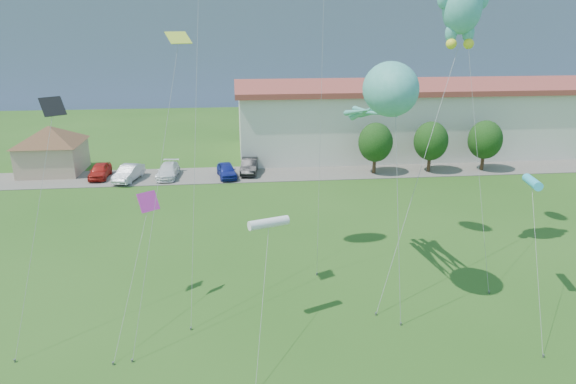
{
  "coord_description": "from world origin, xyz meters",
  "views": [
    {
      "loc": [
        -4.53,
        -17.25,
        15.48
      ],
      "look_at": [
        -1.91,
        8.0,
        6.98
      ],
      "focal_mm": 32.0,
      "sensor_mm": 36.0,
      "label": 1
    }
  ],
  "objects_px": {
    "parked_car_white": "(168,171)",
    "parked_car_black": "(249,166)",
    "parked_car_silver": "(129,173)",
    "teddy_bear_kite": "(463,2)",
    "octopus_kite": "(384,99)",
    "pavilion": "(51,145)",
    "parked_car_blue": "(227,170)",
    "warehouse": "(479,116)",
    "parked_car_red": "(100,171)"
  },
  "relations": [
    {
      "from": "parked_car_red",
      "to": "parked_car_black",
      "type": "relative_size",
      "value": 0.93
    },
    {
      "from": "pavilion",
      "to": "parked_car_silver",
      "type": "xyz_separation_m",
      "value": [
        8.53,
        -3.97,
        -2.19
      ]
    },
    {
      "from": "pavilion",
      "to": "parked_car_black",
      "type": "bearing_deg",
      "value": -7.01
    },
    {
      "from": "warehouse",
      "to": "parked_car_blue",
      "type": "bearing_deg",
      "value": -162.59
    },
    {
      "from": "parked_car_silver",
      "to": "octopus_kite",
      "type": "xyz_separation_m",
      "value": [
        18.87,
        -24.52,
        10.71
      ]
    },
    {
      "from": "teddy_bear_kite",
      "to": "pavilion",
      "type": "bearing_deg",
      "value": 145.12
    },
    {
      "from": "pavilion",
      "to": "parked_car_red",
      "type": "xyz_separation_m",
      "value": [
        5.42,
        -2.75,
        -2.22
      ]
    },
    {
      "from": "octopus_kite",
      "to": "teddy_bear_kite",
      "type": "bearing_deg",
      "value": 40.25
    },
    {
      "from": "parked_car_blue",
      "to": "teddy_bear_kite",
      "type": "relative_size",
      "value": 0.23
    },
    {
      "from": "parked_car_silver",
      "to": "parked_car_black",
      "type": "xyz_separation_m",
      "value": [
        12.29,
        1.41,
        0.0
      ]
    },
    {
      "from": "parked_car_red",
      "to": "parked_car_blue",
      "type": "xyz_separation_m",
      "value": [
        12.99,
        -1.16,
        -0.01
      ]
    },
    {
      "from": "warehouse",
      "to": "teddy_bear_kite",
      "type": "bearing_deg",
      "value": -119.38
    },
    {
      "from": "warehouse",
      "to": "parked_car_red",
      "type": "distance_m",
      "value": 45.55
    },
    {
      "from": "octopus_kite",
      "to": "teddy_bear_kite",
      "type": "relative_size",
      "value": 0.71
    },
    {
      "from": "pavilion",
      "to": "parked_car_silver",
      "type": "height_order",
      "value": "pavilion"
    },
    {
      "from": "parked_car_blue",
      "to": "teddy_bear_kite",
      "type": "height_order",
      "value": "teddy_bear_kite"
    },
    {
      "from": "parked_car_black",
      "to": "pavilion",
      "type": "bearing_deg",
      "value": 179.8
    },
    {
      "from": "pavilion",
      "to": "warehouse",
      "type": "distance_m",
      "value": 50.37
    },
    {
      "from": "parked_car_white",
      "to": "teddy_bear_kite",
      "type": "distance_m",
      "value": 33.13
    },
    {
      "from": "parked_car_black",
      "to": "teddy_bear_kite",
      "type": "relative_size",
      "value": 0.25
    },
    {
      "from": "parked_car_blue",
      "to": "parked_car_black",
      "type": "bearing_deg",
      "value": 20.44
    },
    {
      "from": "parked_car_red",
      "to": "teddy_bear_kite",
      "type": "xyz_separation_m",
      "value": [
        28.06,
        -20.59,
        15.75
      ]
    },
    {
      "from": "pavilion",
      "to": "parked_car_black",
      "type": "height_order",
      "value": "pavilion"
    },
    {
      "from": "warehouse",
      "to": "parked_car_red",
      "type": "height_order",
      "value": "warehouse"
    },
    {
      "from": "parked_car_white",
      "to": "parked_car_black",
      "type": "bearing_deg",
      "value": 8.1
    },
    {
      "from": "parked_car_white",
      "to": "teddy_bear_kite",
      "type": "xyz_separation_m",
      "value": [
        21.11,
        -20.07,
        15.79
      ]
    },
    {
      "from": "pavilion",
      "to": "octopus_kite",
      "type": "height_order",
      "value": "octopus_kite"
    },
    {
      "from": "warehouse",
      "to": "parked_car_blue",
      "type": "height_order",
      "value": "warehouse"
    },
    {
      "from": "parked_car_blue",
      "to": "octopus_kite",
      "type": "bearing_deg",
      "value": -78.77
    },
    {
      "from": "parked_car_red",
      "to": "parked_car_silver",
      "type": "height_order",
      "value": "parked_car_silver"
    },
    {
      "from": "parked_car_silver",
      "to": "parked_car_black",
      "type": "distance_m",
      "value": 12.37
    },
    {
      "from": "parked_car_silver",
      "to": "parked_car_black",
      "type": "height_order",
      "value": "parked_car_black"
    },
    {
      "from": "warehouse",
      "to": "parked_car_white",
      "type": "height_order",
      "value": "warehouse"
    },
    {
      "from": "parked_car_silver",
      "to": "teddy_bear_kite",
      "type": "height_order",
      "value": "teddy_bear_kite"
    },
    {
      "from": "warehouse",
      "to": "parked_car_black",
      "type": "bearing_deg",
      "value": -163.65
    },
    {
      "from": "warehouse",
      "to": "parked_car_silver",
      "type": "bearing_deg",
      "value": -166.49
    },
    {
      "from": "parked_car_silver",
      "to": "parked_car_white",
      "type": "xyz_separation_m",
      "value": [
        3.84,
        0.69,
        -0.07
      ]
    },
    {
      "from": "pavilion",
      "to": "parked_car_blue",
      "type": "relative_size",
      "value": 2.14
    },
    {
      "from": "warehouse",
      "to": "octopus_kite",
      "type": "height_order",
      "value": "octopus_kite"
    },
    {
      "from": "parked_car_black",
      "to": "teddy_bear_kite",
      "type": "bearing_deg",
      "value": -51.82
    },
    {
      "from": "parked_car_blue",
      "to": "teddy_bear_kite",
      "type": "xyz_separation_m",
      "value": [
        15.07,
        -19.43,
        15.75
      ]
    },
    {
      "from": "parked_car_blue",
      "to": "parked_car_black",
      "type": "xyz_separation_m",
      "value": [
        2.4,
        1.35,
        0.04
      ]
    },
    {
      "from": "parked_car_black",
      "to": "teddy_bear_kite",
      "type": "height_order",
      "value": "teddy_bear_kite"
    },
    {
      "from": "pavilion",
      "to": "parked_car_blue",
      "type": "bearing_deg",
      "value": -11.98
    },
    {
      "from": "teddy_bear_kite",
      "to": "octopus_kite",
      "type": "bearing_deg",
      "value": -139.75
    },
    {
      "from": "octopus_kite",
      "to": "parked_car_white",
      "type": "bearing_deg",
      "value": 120.8
    },
    {
      "from": "parked_car_white",
      "to": "parked_car_black",
      "type": "distance_m",
      "value": 8.47
    },
    {
      "from": "teddy_bear_kite",
      "to": "parked_car_red",
      "type": "bearing_deg",
      "value": 143.73
    },
    {
      "from": "parked_car_red",
      "to": "parked_car_silver",
      "type": "bearing_deg",
      "value": -21.16
    },
    {
      "from": "teddy_bear_kite",
      "to": "parked_car_white",
      "type": "bearing_deg",
      "value": 136.45
    }
  ]
}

